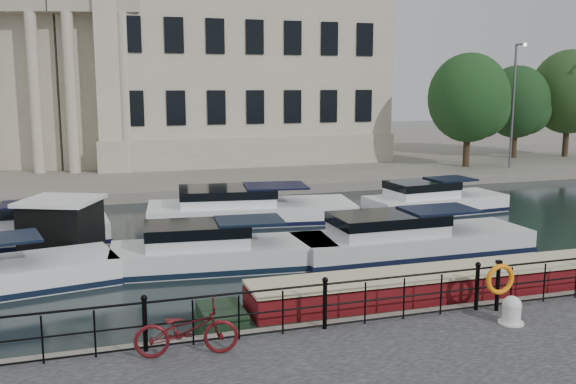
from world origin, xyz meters
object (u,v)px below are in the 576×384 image
object	(u,v)px
bicycle	(186,329)
mooring_bollard	(512,311)
life_ring_post	(500,280)
harbour_hut	(62,231)
narrowboat	(436,300)

from	to	relation	value
bicycle	mooring_bollard	distance (m)	7.48
life_ring_post	harbour_hut	xyz separation A→B (m)	(-10.31, 10.60, -0.39)
bicycle	narrowboat	world-z (taller)	bicycle
bicycle	mooring_bollard	world-z (taller)	bicycle
bicycle	narrowboat	size ratio (longest dim) A/B	0.17
mooring_bollard	life_ring_post	xyz separation A→B (m)	(0.21, 0.78, 0.49)
life_ring_post	narrowboat	size ratio (longest dim) A/B	0.10
bicycle	mooring_bollard	size ratio (longest dim) A/B	3.19
mooring_bollard	narrowboat	world-z (taller)	mooring_bollard
narrowboat	harbour_hut	size ratio (longest dim) A/B	3.05
narrowboat	harbour_hut	xyz separation A→B (m)	(-9.58, 8.94, 0.59)
mooring_bollard	harbour_hut	world-z (taller)	harbour_hut
life_ring_post	narrowboat	bearing A→B (deg)	113.91
mooring_bollard	harbour_hut	bearing A→B (deg)	131.59
harbour_hut	mooring_bollard	bearing A→B (deg)	-24.11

